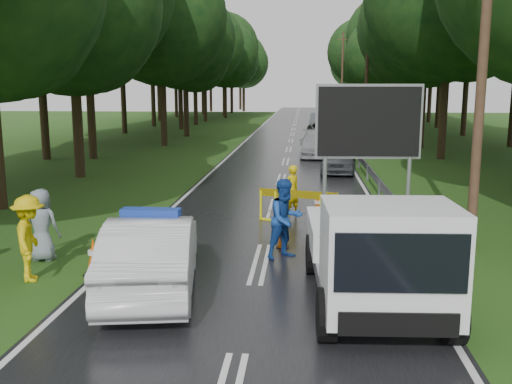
# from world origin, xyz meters

# --- Properties ---
(ground) EXTENTS (160.00, 160.00, 0.00)m
(ground) POSITION_xyz_m (0.00, 0.00, 0.00)
(ground) COLOR #284714
(ground) RESTS_ON ground
(road) EXTENTS (7.00, 140.00, 0.02)m
(road) POSITION_xyz_m (0.00, 30.00, 0.01)
(road) COLOR black
(road) RESTS_ON ground
(guardrail) EXTENTS (0.12, 60.06, 0.70)m
(guardrail) POSITION_xyz_m (3.70, 29.67, 0.55)
(guardrail) COLOR gray
(guardrail) RESTS_ON ground
(utility_pole_near) EXTENTS (1.40, 0.24, 10.00)m
(utility_pole_near) POSITION_xyz_m (5.20, 2.00, 5.06)
(utility_pole_near) COLOR #422F1F
(utility_pole_near) RESTS_ON ground
(utility_pole_mid) EXTENTS (1.40, 0.24, 10.00)m
(utility_pole_mid) POSITION_xyz_m (5.20, 28.00, 5.06)
(utility_pole_mid) COLOR #422F1F
(utility_pole_mid) RESTS_ON ground
(utility_pole_far) EXTENTS (1.40, 0.24, 10.00)m
(utility_pole_far) POSITION_xyz_m (5.20, 54.00, 5.06)
(utility_pole_far) COLOR #422F1F
(utility_pole_far) RESTS_ON ground
(police_sedan) EXTENTS (2.31, 4.77, 1.66)m
(police_sedan) POSITION_xyz_m (-1.96, -1.94, 0.76)
(police_sedan) COLOR silver
(police_sedan) RESTS_ON ground
(work_truck) EXTENTS (2.44, 5.08, 3.97)m
(work_truck) POSITION_xyz_m (2.25, -2.45, 1.07)
(work_truck) COLOR gray
(work_truck) RESTS_ON ground
(barrier) EXTENTS (2.31, 0.67, 0.99)m
(barrier) POSITION_xyz_m (0.80, 4.00, 0.74)
(barrier) COLOR #FFFA0D
(barrier) RESTS_ON ground
(officer) EXTENTS (0.68, 0.68, 1.59)m
(officer) POSITION_xyz_m (0.60, 5.00, 0.80)
(officer) COLOR #DFBF0C
(officer) RESTS_ON ground
(civilian) EXTENTS (1.16, 1.12, 1.88)m
(civilian) POSITION_xyz_m (0.55, 0.50, 0.94)
(civilian) COLOR #18449C
(civilian) RESTS_ON ground
(bystander_left) EXTENTS (1.01, 1.32, 1.80)m
(bystander_left) POSITION_xyz_m (-4.64, -1.50, 0.90)
(bystander_left) COLOR #E0BF0C
(bystander_left) RESTS_ON ground
(bystander_right) EXTENTS (0.87, 0.62, 1.68)m
(bystander_right) POSITION_xyz_m (-5.03, -0.14, 0.84)
(bystander_right) COLOR gray
(bystander_right) RESTS_ON ground
(queue_car_first) EXTENTS (1.95, 4.03, 1.33)m
(queue_car_first) POSITION_xyz_m (2.60, 14.34, 0.66)
(queue_car_first) COLOR #43464B
(queue_car_first) RESTS_ON ground
(queue_car_second) EXTENTS (2.02, 4.94, 1.43)m
(queue_car_second) POSITION_xyz_m (1.72, 20.64, 0.72)
(queue_car_second) COLOR #9FA1A7
(queue_car_second) RESTS_ON ground
(queue_car_third) EXTENTS (2.91, 5.53, 1.48)m
(queue_car_third) POSITION_xyz_m (2.60, 29.85, 0.74)
(queue_car_third) COLOR black
(queue_car_third) RESTS_ON ground
(queue_car_fourth) EXTENTS (2.04, 4.99, 1.61)m
(queue_car_fourth) POSITION_xyz_m (2.41, 40.43, 0.80)
(queue_car_fourth) COLOR #464A4E
(queue_car_fourth) RESTS_ON ground
(cone_near_left) EXTENTS (0.38, 0.38, 0.81)m
(cone_near_left) POSITION_xyz_m (-3.50, -1.00, 0.39)
(cone_near_left) COLOR black
(cone_near_left) RESTS_ON ground
(cone_center) EXTENTS (0.31, 0.31, 0.66)m
(cone_center) POSITION_xyz_m (0.46, 1.35, 0.32)
(cone_center) COLOR black
(cone_center) RESTS_ON ground
(cone_far) EXTENTS (0.35, 0.35, 0.74)m
(cone_far) POSITION_xyz_m (1.40, 5.00, 0.36)
(cone_far) COLOR black
(cone_far) RESTS_ON ground
(cone_left_mid) EXTENTS (0.34, 0.34, 0.72)m
(cone_left_mid) POSITION_xyz_m (-2.31, 0.50, 0.35)
(cone_left_mid) COLOR black
(cone_left_mid) RESTS_ON ground
(cone_right) EXTENTS (0.39, 0.39, 0.82)m
(cone_right) POSITION_xyz_m (3.50, 1.50, 0.40)
(cone_right) COLOR black
(cone_right) RESTS_ON ground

